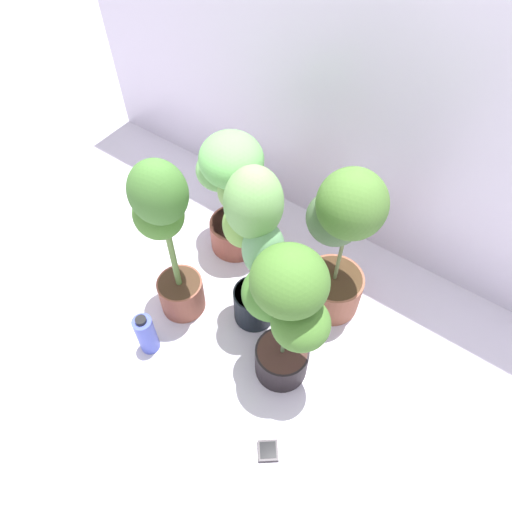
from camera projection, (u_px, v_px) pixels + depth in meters
The scene contains 9 objects.
ground_plane at pixel (238, 327), 2.16m from camera, with size 8.00×8.00×0.00m, color silver.
mylar_back_wall at pixel (360, 49), 1.80m from camera, with size 3.20×0.01×2.00m, color silver.
potted_plant_front_left at pixel (166, 234), 1.85m from camera, with size 0.31×0.28×0.90m.
potted_plant_back_left at pixel (232, 186), 2.15m from camera, with size 0.45×0.41×0.70m.
potted_plant_center at pixel (254, 243), 1.77m from camera, with size 0.34×0.30×0.92m.
potted_plant_front_right at pixel (286, 310), 1.65m from camera, with size 0.46×0.35×0.81m.
potted_plant_back_right at pixel (340, 240), 1.90m from camera, with size 0.36×0.33×0.83m.
hygrometer_box at pixel (268, 451), 1.81m from camera, with size 0.11×0.11×0.03m.
nutrient_bottle at pixel (146, 334), 2.01m from camera, with size 0.09×0.09×0.25m.
Camera 1 is at (0.69, -0.81, 1.91)m, focal length 31.92 mm.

